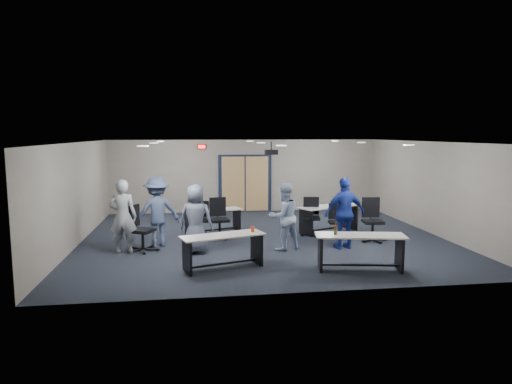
{
  "coord_description": "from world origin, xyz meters",
  "views": [
    {
      "loc": [
        -1.97,
        -12.46,
        2.94
      ],
      "look_at": [
        -0.26,
        -0.3,
        1.35
      ],
      "focal_mm": 32.0,
      "sensor_mm": 36.0,
      "label": 1
    }
  ],
  "objects": [
    {
      "name": "person_gray",
      "position": [
        -3.67,
        -1.11,
        0.92
      ],
      "size": [
        0.72,
        0.51,
        1.83
      ],
      "primitive_type": "imported",
      "rotation": [
        0.0,
        0.0,
        3.02
      ],
      "color": "#959BA2",
      "rests_on": "floor"
    },
    {
      "name": "ceiling_can_lights",
      "position": [
        0.0,
        0.25,
        2.67
      ],
      "size": [
        6.24,
        5.74,
        0.02
      ],
      "primitive_type": null,
      "color": "white",
      "rests_on": "ceiling"
    },
    {
      "name": "floor",
      "position": [
        0.0,
        0.0,
        0.0
      ],
      "size": [
        10.0,
        10.0,
        0.0
      ],
      "primitive_type": "plane",
      "color": "black",
      "rests_on": "ground"
    },
    {
      "name": "person_lightblue",
      "position": [
        0.31,
        -1.35,
        0.85
      ],
      "size": [
        1.0,
        0.88,
        1.71
      ],
      "primitive_type": "imported",
      "rotation": [
        0.0,
        0.0,
        3.48
      ],
      "color": "#ACC1E3",
      "rests_on": "floor"
    },
    {
      "name": "front_wall",
      "position": [
        0.0,
        -4.5,
        1.35
      ],
      "size": [
        10.0,
        0.04,
        2.7
      ],
      "primitive_type": "cube",
      "color": "gray",
      "rests_on": "floor"
    },
    {
      "name": "back_wall",
      "position": [
        0.0,
        4.5,
        1.35
      ],
      "size": [
        10.0,
        0.04,
        2.7
      ],
      "primitive_type": "cube",
      "color": "gray",
      "rests_on": "floor"
    },
    {
      "name": "table_front_left",
      "position": [
        -1.32,
        -2.74,
        0.51
      ],
      "size": [
        1.94,
        1.14,
        0.87
      ],
      "rotation": [
        0.0,
        0.0,
        0.31
      ],
      "color": "beige",
      "rests_on": "floor"
    },
    {
      "name": "person_back",
      "position": [
        -2.89,
        -0.54,
        0.92
      ],
      "size": [
        1.32,
        0.97,
        1.83
      ],
      "primitive_type": "imported",
      "rotation": [
        0.0,
        0.0,
        3.42
      ],
      "color": "#415075",
      "rests_on": "floor"
    },
    {
      "name": "left_wall",
      "position": [
        -5.0,
        0.0,
        1.35
      ],
      "size": [
        0.04,
        9.0,
        2.7
      ],
      "primitive_type": "cube",
      "color": "gray",
      "rests_on": "floor"
    },
    {
      "name": "chair_loose_left",
      "position": [
        -3.22,
        -1.02,
        0.58
      ],
      "size": [
        0.97,
        0.97,
        1.16
      ],
      "primitive_type": null,
      "rotation": [
        0.0,
        0.0,
        1.12
      ],
      "color": "black",
      "rests_on": "floor"
    },
    {
      "name": "person_plaid",
      "position": [
        -1.9,
        -1.34,
        0.85
      ],
      "size": [
        0.96,
        0.77,
        1.71
      ],
      "primitive_type": "imported",
      "rotation": [
        0.0,
        0.0,
        2.84
      ],
      "color": "slate",
      "rests_on": "floor"
    },
    {
      "name": "table_back_left",
      "position": [
        -1.38,
        0.86,
        0.48
      ],
      "size": [
        1.82,
        1.07,
        0.7
      ],
      "rotation": [
        0.0,
        0.0,
        0.31
      ],
      "color": "beige",
      "rests_on": "floor"
    },
    {
      "name": "chair_back_c",
      "position": [
        1.43,
        0.18,
        0.54
      ],
      "size": [
        0.81,
        0.81,
        1.09
      ],
      "primitive_type": null,
      "rotation": [
        0.0,
        0.0,
        -0.21
      ],
      "color": "black",
      "rests_on": "floor"
    },
    {
      "name": "ceiling_projector",
      "position": [
        0.3,
        0.5,
        2.4
      ],
      "size": [
        0.35,
        0.32,
        0.37
      ],
      "color": "black",
      "rests_on": "ceiling"
    },
    {
      "name": "person_navy",
      "position": [
        1.88,
        -1.43,
        0.92
      ],
      "size": [
        1.12,
        0.57,
        1.83
      ],
      "primitive_type": "imported",
      "rotation": [
        0.0,
        0.0,
        3.26
      ],
      "color": "navy",
      "rests_on": "floor"
    },
    {
      "name": "table_front_right",
      "position": [
        1.58,
        -3.28,
        0.54
      ],
      "size": [
        2.0,
        0.98,
        1.06
      ],
      "rotation": [
        0.0,
        0.0,
        -0.18
      ],
      "color": "beige",
      "rests_on": "floor"
    },
    {
      "name": "chair_back_d",
      "position": [
        2.06,
        -0.2,
        0.47
      ],
      "size": [
        0.69,
        0.69,
        0.94
      ],
      "primitive_type": null,
      "rotation": [
        0.0,
        0.0,
        -0.17
      ],
      "color": "black",
      "rests_on": "floor"
    },
    {
      "name": "chair_loose_right",
      "position": [
        2.9,
        -0.79,
        0.59
      ],
      "size": [
        0.81,
        0.81,
        1.18
      ],
      "primitive_type": null,
      "rotation": [
        0.0,
        0.0,
        -0.1
      ],
      "color": "black",
      "rests_on": "floor"
    },
    {
      "name": "chair_back_b",
      "position": [
        -1.23,
        0.15,
        0.57
      ],
      "size": [
        0.81,
        0.81,
        1.13
      ],
      "primitive_type": null,
      "rotation": [
        0.0,
        0.0,
        0.16
      ],
      "color": "black",
      "rests_on": "floor"
    },
    {
      "name": "chair_back_a",
      "position": [
        -1.73,
        0.53,
        0.49
      ],
      "size": [
        0.69,
        0.69,
        0.99
      ],
      "primitive_type": null,
      "rotation": [
        0.0,
        0.0,
        -0.11
      ],
      "color": "black",
      "rests_on": "floor"
    },
    {
      "name": "exit_sign",
      "position": [
        -1.6,
        4.44,
        2.45
      ],
      "size": [
        0.32,
        0.07,
        0.18
      ],
      "color": "black",
      "rests_on": "back_wall"
    },
    {
      "name": "right_wall",
      "position": [
        5.0,
        0.0,
        1.35
      ],
      "size": [
        0.04,
        9.0,
        2.7
      ],
      "primitive_type": "cube",
      "color": "gray",
      "rests_on": "floor"
    },
    {
      "name": "ceiling",
      "position": [
        0.0,
        0.0,
        2.7
      ],
      "size": [
        10.0,
        9.0,
        0.04
      ],
      "primitive_type": "cube",
      "color": "silver",
      "rests_on": "back_wall"
    },
    {
      "name": "double_door",
      "position": [
        0.0,
        4.46,
        1.05
      ],
      "size": [
        2.0,
        0.07,
        2.2
      ],
      "color": "black",
      "rests_on": "back_wall"
    },
    {
      "name": "table_back_right",
      "position": [
        2.07,
        0.52,
        0.54
      ],
      "size": [
        2.05,
        1.39,
        0.79
      ],
      "rotation": [
        0.0,
        0.0,
        0.42
      ],
      "color": "beige",
      "rests_on": "floor"
    }
  ]
}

